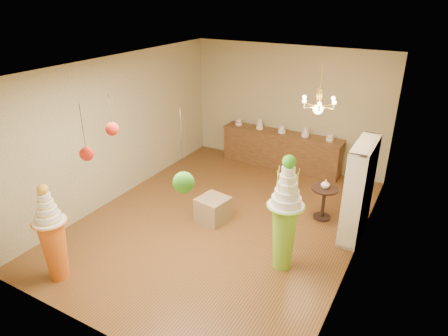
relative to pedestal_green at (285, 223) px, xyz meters
The scene contains 17 objects.
floor 1.90m from the pedestal_green, 153.65° to the left, with size 6.50×6.50×0.00m, color brown.
ceiling 2.77m from the pedestal_green, 153.65° to the left, with size 6.50×6.50×0.00m, color white.
wall_back 4.35m from the pedestal_green, 110.95° to the left, with size 5.00×0.04×3.00m, color tan.
wall_front 3.00m from the pedestal_green, 121.67° to the right, with size 5.00×0.04×3.00m, color tan.
wall_left 4.16m from the pedestal_green, 169.33° to the left, with size 0.04×6.50×3.00m, color tan.
wall_right 1.40m from the pedestal_green, 38.27° to the left, with size 0.04×6.50×3.00m, color tan.
pedestal_green is the anchor object (origin of this frame).
pedestal_orange 3.57m from the pedestal_green, 146.62° to the right, with size 0.49×0.49×1.64m.
burlap_riser 1.92m from the pedestal_green, 158.82° to the left, with size 0.55×0.55×0.50m, color #927650.
sideboard 4.05m from the pedestal_green, 112.38° to the left, with size 3.04×0.54×1.16m.
shelving_unit 1.76m from the pedestal_green, 62.79° to the left, with size 0.33×1.20×1.80m.
round_table 1.86m from the pedestal_green, 85.74° to the left, with size 0.65×0.65×0.66m.
vase 1.82m from the pedestal_green, 85.74° to the left, with size 0.17×0.17×0.18m, color white.
pom_red_left 2.98m from the pedestal_green, 139.37° to the right, with size 0.17×0.17×0.54m.
pom_green_mid 2.10m from the pedestal_green, 117.75° to the right, with size 0.27×0.27×1.13m.
pom_red_right 3.17m from the pedestal_green, 131.30° to the right, with size 0.17×0.17×0.70m.
chandelier 2.20m from the pedestal_green, 93.61° to the left, with size 0.78×0.78×0.85m.
Camera 1 is at (3.31, -5.89, 4.20)m, focal length 32.00 mm.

